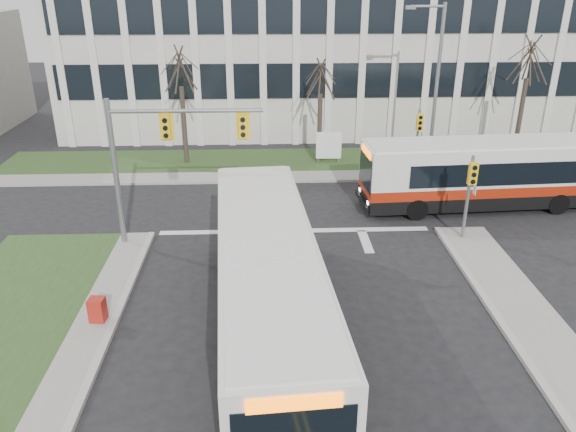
# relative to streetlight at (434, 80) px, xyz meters

# --- Properties ---
(ground) EXTENTS (120.00, 120.00, 0.00)m
(ground) POSITION_rel_streetlight_xyz_m (-8.03, -16.20, -5.19)
(ground) COLOR black
(ground) RESTS_ON ground
(sidewalk_cross) EXTENTS (44.00, 1.60, 0.14)m
(sidewalk_cross) POSITION_rel_streetlight_xyz_m (-3.03, -1.00, -5.12)
(sidewalk_cross) COLOR #9E9B93
(sidewalk_cross) RESTS_ON ground
(building_lawn) EXTENTS (44.00, 5.00, 0.12)m
(building_lawn) POSITION_rel_streetlight_xyz_m (-3.03, 1.80, -5.13)
(building_lawn) COLOR #2C481E
(building_lawn) RESTS_ON ground
(office_building) EXTENTS (40.00, 16.00, 12.00)m
(office_building) POSITION_rel_streetlight_xyz_m (-3.03, 13.80, 0.81)
(office_building) COLOR silver
(office_building) RESTS_ON ground
(mast_arm_signal) EXTENTS (6.11, 0.38, 6.20)m
(mast_arm_signal) POSITION_rel_streetlight_xyz_m (-13.65, -9.04, -0.94)
(mast_arm_signal) COLOR slate
(mast_arm_signal) RESTS_ON ground
(signal_pole_near) EXTENTS (0.34, 0.39, 3.80)m
(signal_pole_near) POSITION_rel_streetlight_xyz_m (-0.83, -9.30, -2.69)
(signal_pole_near) COLOR slate
(signal_pole_near) RESTS_ON ground
(signal_pole_far) EXTENTS (0.34, 0.39, 3.80)m
(signal_pole_far) POSITION_rel_streetlight_xyz_m (-0.83, -0.80, -2.69)
(signal_pole_far) COLOR slate
(signal_pole_far) RESTS_ON ground
(streetlight) EXTENTS (2.15, 0.25, 9.20)m
(streetlight) POSITION_rel_streetlight_xyz_m (0.00, 0.00, 0.00)
(streetlight) COLOR slate
(streetlight) RESTS_ON ground
(directory_sign) EXTENTS (1.50, 0.12, 2.00)m
(directory_sign) POSITION_rel_streetlight_xyz_m (-5.53, 1.30, -4.02)
(directory_sign) COLOR slate
(directory_sign) RESTS_ON ground
(tree_left) EXTENTS (1.80, 1.80, 7.70)m
(tree_left) POSITION_rel_streetlight_xyz_m (-14.03, 1.80, 0.32)
(tree_left) COLOR #42352B
(tree_left) RESTS_ON ground
(tree_mid) EXTENTS (1.80, 1.80, 6.82)m
(tree_mid) POSITION_rel_streetlight_xyz_m (-6.03, 2.00, -0.31)
(tree_mid) COLOR #42352B
(tree_mid) RESTS_ON ground
(tree_right) EXTENTS (1.80, 1.80, 8.25)m
(tree_right) POSITION_rel_streetlight_xyz_m (5.97, 1.80, 0.71)
(tree_right) COLOR #42352B
(tree_right) RESTS_ON ground
(bus_main) EXTENTS (3.79, 13.27, 3.49)m
(bus_main) POSITION_rel_streetlight_xyz_m (-9.26, -15.94, -3.45)
(bus_main) COLOR silver
(bus_main) RESTS_ON ground
(bus_cross) EXTENTS (12.33, 3.37, 3.25)m
(bus_cross) POSITION_rel_streetlight_xyz_m (1.50, -5.53, -3.57)
(bus_cross) COLOR silver
(bus_cross) RESTS_ON ground
(newspaper_box_red) EXTENTS (0.55, 0.51, 0.95)m
(newspaper_box_red) POSITION_rel_streetlight_xyz_m (-14.83, -14.94, -4.72)
(newspaper_box_red) COLOR #A51F15
(newspaper_box_red) RESTS_ON ground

